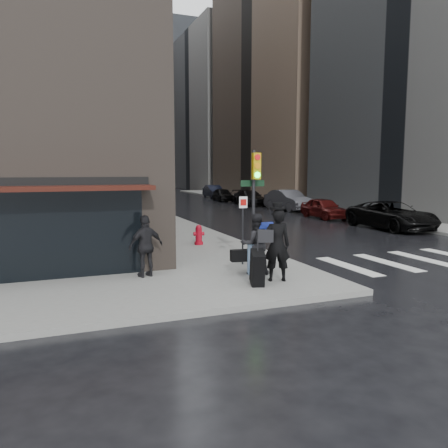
{
  "coord_description": "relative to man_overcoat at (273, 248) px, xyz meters",
  "views": [
    {
      "loc": [
        -5.33,
        -10.55,
        3.11
      ],
      "look_at": [
        -0.01,
        3.15,
        1.3
      ],
      "focal_mm": 35.0,
      "sensor_mm": 36.0,
      "label": 1
    }
  ],
  "objects": [
    {
      "name": "ground",
      "position": [
        -0.01,
        0.39,
        -1.05
      ],
      "size": [
        140.0,
        140.0,
        0.0
      ],
      "primitive_type": "plane",
      "color": "black",
      "rests_on": "ground"
    },
    {
      "name": "sidewalk_left",
      "position": [
        -0.01,
        27.39,
        -0.98
      ],
      "size": [
        4.0,
        50.0,
        0.15
      ],
      "primitive_type": "cube",
      "color": "slate",
      "rests_on": "ground"
    },
    {
      "name": "sidewalk_right",
      "position": [
        13.49,
        27.39,
        -0.98
      ],
      "size": [
        3.0,
        50.0,
        0.15
      ],
      "primitive_type": "cube",
      "color": "slate",
      "rests_on": "ground"
    },
    {
      "name": "crosswalk",
      "position": [
        7.49,
        1.39,
        -1.05
      ],
      "size": [
        8.5,
        3.0,
        0.01
      ],
      "color": "silver",
      "rests_on": "ground"
    },
    {
      "name": "bldg_right_mid",
      "position": [
        25.99,
        35.39,
        17.95
      ],
      "size": [
        22.0,
        22.0,
        38.0
      ],
      "primitive_type": "cube",
      "color": "#826750",
      "rests_on": "ground"
    },
    {
      "name": "bldg_right_far",
      "position": [
        25.99,
        58.39,
        11.45
      ],
      "size": [
        22.0,
        20.0,
        25.0
      ],
      "primitive_type": "cube",
      "color": "slate",
      "rests_on": "ground"
    },
    {
      "name": "bldg_distant",
      "position": [
        5.99,
        78.39,
        14.95
      ],
      "size": [
        40.0,
        12.0,
        32.0
      ],
      "primitive_type": "cube",
      "color": "slate",
      "rests_on": "ground"
    },
    {
      "name": "man_overcoat",
      "position": [
        0.0,
        0.0,
        0.0
      ],
      "size": [
        1.37,
        1.0,
        2.15
      ],
      "rotation": [
        0.0,
        0.0,
        2.84
      ],
      "color": "black",
      "rests_on": "ground"
    },
    {
      "name": "man_jeans",
      "position": [
        -0.07,
        0.97,
        -0.03
      ],
      "size": [
        1.23,
        0.81,
        1.75
      ],
      "rotation": [
        0.0,
        0.0,
        2.99
      ],
      "color": "black",
      "rests_on": "ground"
    },
    {
      "name": "man_greycoat",
      "position": [
        -3.03,
        1.79,
        -0.04
      ],
      "size": [
        1.09,
        0.68,
        1.73
      ],
      "rotation": [
        0.0,
        0.0,
        3.42
      ],
      "color": "black",
      "rests_on": "ground"
    },
    {
      "name": "traffic_light",
      "position": [
        0.46,
        2.21,
        1.41
      ],
      "size": [
        0.9,
        0.42,
        3.59
      ],
      "rotation": [
        0.0,
        0.0,
        -0.02
      ],
      "color": "black",
      "rests_on": "ground"
    },
    {
      "name": "fire_hydrant",
      "position": [
        -0.02,
        6.34,
        -0.55
      ],
      "size": [
        0.45,
        0.35,
        0.8
      ],
      "rotation": [
        0.0,
        0.0,
        -0.1
      ],
      "color": "maroon",
      "rests_on": "ground"
    },
    {
      "name": "parked_car_0",
      "position": [
        11.31,
        8.1,
        -0.32
      ],
      "size": [
        2.54,
        5.35,
        1.47
      ],
      "primitive_type": "imported",
      "rotation": [
        0.0,
        0.0,
        -0.02
      ],
      "color": "black",
      "rests_on": "ground"
    },
    {
      "name": "parked_car_1",
      "position": [
        10.93,
        13.8,
        -0.38
      ],
      "size": [
        1.66,
        3.96,
        1.34
      ],
      "primitive_type": "imported",
      "rotation": [
        0.0,
        0.0,
        -0.02
      ],
      "color": "#450E0D",
      "rests_on": "ground"
    },
    {
      "name": "parked_car_2",
      "position": [
        11.53,
        19.5,
        -0.25
      ],
      "size": [
        1.94,
        4.94,
        1.6
      ],
      "primitive_type": "imported",
      "rotation": [
        0.0,
        0.0,
        0.05
      ],
      "color": "#3B3B40",
      "rests_on": "ground"
    },
    {
      "name": "parked_car_3",
      "position": [
        10.85,
        25.2,
        -0.38
      ],
      "size": [
        2.0,
        4.7,
        1.35
      ],
      "primitive_type": "imported",
      "rotation": [
        0.0,
        0.0,
        -0.02
      ],
      "color": "black",
      "rests_on": "ground"
    },
    {
      "name": "parked_car_4",
      "position": [
        10.49,
        30.9,
        -0.39
      ],
      "size": [
        1.95,
        4.04,
        1.33
      ],
      "primitive_type": "imported",
      "rotation": [
        0.0,
        0.0,
        -0.1
      ],
      "color": "black",
      "rests_on": "ground"
    },
    {
      "name": "parked_car_5",
      "position": [
        11.56,
        36.6,
        -0.34
      ],
      "size": [
        1.76,
        4.42,
        1.43
      ],
      "primitive_type": "imported",
      "rotation": [
        0.0,
        0.0,
        -0.06
      ],
      "color": "black",
      "rests_on": "ground"
    }
  ]
}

